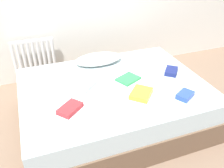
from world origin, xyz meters
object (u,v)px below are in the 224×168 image
at_px(textbook_green, 128,79).
at_px(textbook_white, 85,85).
at_px(textbook_navy, 171,71).
at_px(pillow, 98,59).
at_px(textbook_yellow, 141,93).
at_px(radiator, 35,59).
at_px(textbook_blue, 185,95).
at_px(bed, 114,104).
at_px(textbook_red, 70,108).

distance_m(textbook_green, textbook_white, 0.49).
bearing_deg(textbook_green, textbook_white, 152.94).
xyz_separation_m(textbook_navy, textbook_white, (-1.03, 0.05, 0.00)).
distance_m(pillow, textbook_yellow, 0.85).
bearing_deg(radiator, textbook_white, -69.11).
distance_m(textbook_green, textbook_blue, 0.64).
bearing_deg(textbook_white, textbook_blue, -73.34).
relative_size(bed, textbook_blue, 11.21).
xyz_separation_m(pillow, textbook_yellow, (0.19, -0.83, -0.04)).
bearing_deg(textbook_yellow, pillow, 56.27).
bearing_deg(textbook_green, textbook_blue, -77.95).
height_order(textbook_green, textbook_blue, textbook_blue).
relative_size(bed, radiator, 3.43).
height_order(radiator, textbook_yellow, radiator).
relative_size(textbook_yellow, textbook_navy, 1.19).
xyz_separation_m(radiator, textbook_red, (0.21, -1.48, 0.14)).
bearing_deg(textbook_navy, radiator, 90.53).
xyz_separation_m(textbook_green, textbook_navy, (0.53, -0.03, 0.01)).
xyz_separation_m(radiator, textbook_navy, (1.46, -1.19, 0.15)).
relative_size(radiator, textbook_blue, 3.27).
bearing_deg(bed, radiator, 121.65).
bearing_deg(radiator, textbook_green, -51.23).
distance_m(radiator, pillow, 1.00).
distance_m(textbook_green, textbook_navy, 0.53).
relative_size(textbook_yellow, textbook_blue, 1.36).
bearing_deg(pillow, bed, -89.67).
distance_m(textbook_green, textbook_yellow, 0.33).
distance_m(textbook_white, textbook_blue, 1.03).
bearing_deg(textbook_yellow, textbook_navy, -17.90).
height_order(textbook_yellow, textbook_blue, textbook_blue).
bearing_deg(textbook_blue, textbook_red, 140.86).
bearing_deg(radiator, textbook_red, -82.01).
bearing_deg(bed, pillow, 90.33).
distance_m(textbook_yellow, textbook_blue, 0.43).
height_order(textbook_green, textbook_white, textbook_white).
bearing_deg(textbook_red, textbook_blue, -49.73).
xyz_separation_m(textbook_yellow, textbook_blue, (0.39, -0.18, 0.00)).
height_order(textbook_red, textbook_white, textbook_white).
xyz_separation_m(textbook_red, textbook_blue, (1.11, -0.19, 0.00)).
bearing_deg(bed, textbook_yellow, -56.34).
bearing_deg(textbook_yellow, radiator, 75.20).
relative_size(textbook_white, textbook_blue, 1.40).
distance_m(bed, textbook_white, 0.41).
xyz_separation_m(textbook_red, textbook_white, (0.23, 0.33, 0.00)).
height_order(radiator, textbook_blue, radiator).
relative_size(pillow, textbook_blue, 3.28).
distance_m(textbook_green, textbook_red, 0.79).
bearing_deg(textbook_navy, textbook_green, 126.17).
bearing_deg(textbook_white, textbook_navy, -45.32).
relative_size(textbook_green, textbook_white, 0.96).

